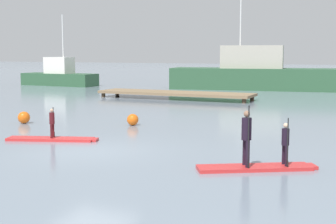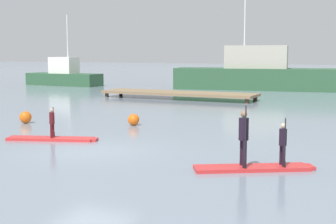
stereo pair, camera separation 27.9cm
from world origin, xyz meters
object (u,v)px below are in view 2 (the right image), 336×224
(paddler_child_front, at_px, (283,142))
(fishing_boat_white_large, at_px, (261,74))
(paddleboard_near, at_px, (52,139))
(mooring_buoy_mid, at_px, (134,120))
(fishing_boat_green_midground, at_px, (64,76))
(paddler_child_solo, at_px, (52,121))
(paddler_adult, at_px, (244,135))
(paddleboard_far, at_px, (254,168))
(mooring_buoy_near, at_px, (26,117))

(paddler_child_front, distance_m, fishing_boat_white_large, 29.60)
(paddleboard_near, bearing_deg, mooring_buoy_mid, 78.27)
(fishing_boat_green_midground, bearing_deg, paddler_child_solo, -53.59)
(paddler_adult, distance_m, fishing_boat_green_midground, 36.90)
(paddler_adult, bearing_deg, paddler_child_solo, 169.20)
(paddleboard_near, distance_m, paddleboard_far, 8.13)
(paddler_child_front, xyz_separation_m, fishing_boat_white_large, (-8.00, 28.49, 0.55))
(fishing_boat_white_large, height_order, fishing_boat_green_midground, fishing_boat_white_large)
(paddler_child_solo, bearing_deg, mooring_buoy_mid, 78.25)
(mooring_buoy_near, bearing_deg, paddler_child_front, -17.08)
(paddleboard_far, xyz_separation_m, fishing_boat_white_large, (-7.31, 28.89, 1.28))
(paddleboard_near, bearing_deg, paddler_child_solo, 84.11)
(fishing_boat_green_midground, xyz_separation_m, mooring_buoy_mid, (19.17, -20.22, -0.68))
(fishing_boat_white_large, bearing_deg, paddler_child_solo, -91.49)
(fishing_boat_white_large, bearing_deg, fishing_boat_green_midground, -171.42)
(paddleboard_near, relative_size, fishing_boat_white_large, 0.22)
(paddler_child_solo, bearing_deg, paddler_child_front, -6.02)
(fishing_boat_white_large, distance_m, fishing_boat_green_midground, 19.17)
(paddleboard_near, distance_m, fishing_boat_green_midground, 30.73)
(fishing_boat_white_large, bearing_deg, mooring_buoy_mid, -89.46)
(paddler_adult, distance_m, mooring_buoy_near, 12.48)
(paddler_child_front, bearing_deg, paddler_child_solo, 173.98)
(paddler_child_solo, distance_m, paddler_child_front, 8.77)
(fishing_boat_green_midground, bearing_deg, paddleboard_far, -44.75)
(paddler_child_solo, bearing_deg, mooring_buoy_near, 142.79)
(paddler_child_solo, height_order, paddler_adult, paddler_adult)
(paddler_child_front, xyz_separation_m, mooring_buoy_near, (-12.61, 3.87, -0.50))
(paddler_child_solo, relative_size, paddler_adult, 0.65)
(paddleboard_near, bearing_deg, fishing_boat_white_large, 88.51)
(fishing_boat_green_midground, bearing_deg, paddleboard_near, -53.60)
(paddler_child_solo, distance_m, fishing_boat_green_midground, 30.71)
(paddleboard_far, distance_m, mooring_buoy_mid, 9.17)
(paddleboard_near, bearing_deg, fishing_boat_green_midground, 126.40)
(fishing_boat_white_large, relative_size, mooring_buoy_mid, 29.97)
(paddler_child_solo, xyz_separation_m, paddler_adult, (7.76, -1.48, 0.29))
(paddler_adult, bearing_deg, mooring_buoy_mid, 138.77)
(paddleboard_near, height_order, paddler_adult, paddler_adult)
(paddler_child_solo, distance_m, mooring_buoy_mid, 4.62)
(paddler_adult, xyz_separation_m, paddler_child_front, (0.96, 0.56, -0.21))
(paddleboard_near, xyz_separation_m, mooring_buoy_mid, (0.94, 4.51, 0.21))
(paddler_child_solo, height_order, mooring_buoy_mid, paddler_child_solo)
(paddleboard_near, relative_size, mooring_buoy_near, 6.12)
(paddler_child_solo, bearing_deg, paddleboard_near, -95.89)
(paddler_adult, distance_m, mooring_buoy_mid, 9.10)
(paddleboard_far, height_order, paddler_adult, paddler_adult)
(fishing_boat_white_large, distance_m, mooring_buoy_near, 25.07)
(fishing_boat_green_midground, relative_size, mooring_buoy_mid, 15.23)
(paddleboard_near, height_order, fishing_boat_white_large, fishing_boat_white_large)
(paddleboard_far, bearing_deg, paddleboard_near, 170.79)
(paddler_adult, height_order, mooring_buoy_mid, paddler_adult)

